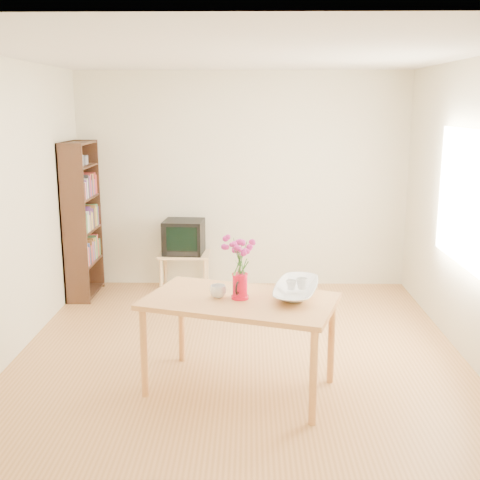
{
  "coord_description": "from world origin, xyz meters",
  "views": [
    {
      "loc": [
        0.09,
        -5.03,
        2.2
      ],
      "look_at": [
        0.0,
        0.3,
        1.0
      ],
      "focal_mm": 45.0,
      "sensor_mm": 36.0,
      "label": 1
    }
  ],
  "objects_px": {
    "bowl": "(297,266)",
    "mug": "(218,291)",
    "television": "(184,236)",
    "table": "(240,309)",
    "pitcher": "(240,287)"
  },
  "relations": [
    {
      "from": "pitcher",
      "to": "mug",
      "type": "relative_size",
      "value": 1.68
    },
    {
      "from": "bowl",
      "to": "mug",
      "type": "bearing_deg",
      "value": -171.8
    },
    {
      "from": "bowl",
      "to": "television",
      "type": "bearing_deg",
      "value": 114.74
    },
    {
      "from": "bowl",
      "to": "television",
      "type": "height_order",
      "value": "bowl"
    },
    {
      "from": "pitcher",
      "to": "bowl",
      "type": "distance_m",
      "value": 0.47
    },
    {
      "from": "pitcher",
      "to": "mug",
      "type": "xyz_separation_m",
      "value": [
        -0.17,
        0.02,
        -0.04
      ]
    },
    {
      "from": "mug",
      "to": "bowl",
      "type": "distance_m",
      "value": 0.64
    },
    {
      "from": "table",
      "to": "bowl",
      "type": "bearing_deg",
      "value": 32.53
    },
    {
      "from": "mug",
      "to": "bowl",
      "type": "bearing_deg",
      "value": -167.45
    },
    {
      "from": "table",
      "to": "mug",
      "type": "height_order",
      "value": "mug"
    },
    {
      "from": "pitcher",
      "to": "television",
      "type": "xyz_separation_m",
      "value": [
        -0.71,
        2.61,
        -0.18
      ]
    },
    {
      "from": "mug",
      "to": "bowl",
      "type": "xyz_separation_m",
      "value": [
        0.61,
        0.09,
        0.18
      ]
    },
    {
      "from": "mug",
      "to": "television",
      "type": "relative_size",
      "value": 0.26
    },
    {
      "from": "table",
      "to": "television",
      "type": "bearing_deg",
      "value": 123.02
    },
    {
      "from": "table",
      "to": "mug",
      "type": "bearing_deg",
      "value": -171.68
    }
  ]
}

